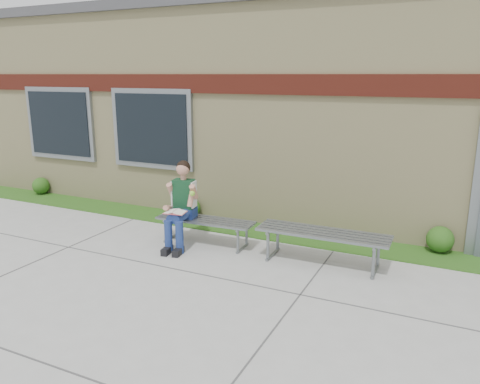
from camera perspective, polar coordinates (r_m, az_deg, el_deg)
The scene contains 9 objects.
ground at distance 6.18m, azimuth -3.21°, elevation -12.50°, with size 80.00×80.00×0.00m, color #9E9E99.
grass_strip at distance 8.37m, azimuth 5.34°, elevation -5.17°, with size 16.00×0.80×0.02m, color #284B14.
school_building at distance 11.17m, azimuth 11.69°, elevation 10.43°, with size 16.20×6.22×4.20m.
bench_left at distance 7.83m, azimuth -4.24°, elevation -4.01°, with size 1.69×0.54×0.43m.
bench_right at distance 7.09m, azimuth 10.03°, elevation -5.67°, with size 1.97×0.57×0.51m.
girl at distance 7.71m, azimuth -7.21°, elevation -1.42°, with size 0.56×0.91×1.41m.
shrub_west at distance 12.00m, azimuth -23.10°, elevation 0.71°, with size 0.39×0.39×0.39m, color #284B14.
shrub_mid at distance 9.38m, azimuth -5.89°, elevation -1.89°, with size 0.34×0.34×0.34m, color #284B14.
shrub_east at distance 8.10m, azimuth 23.21°, elevation -5.33°, with size 0.42×0.42×0.42m, color #284B14.
Camera 1 is at (2.67, -4.84, 2.77)m, focal length 35.00 mm.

